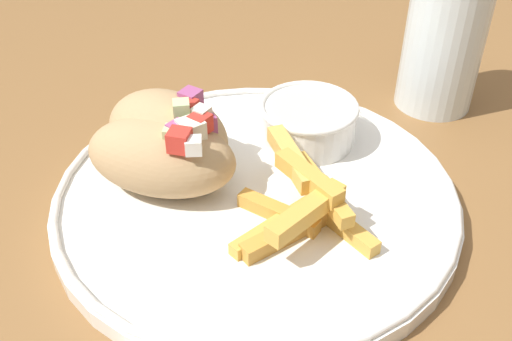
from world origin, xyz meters
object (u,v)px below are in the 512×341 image
at_px(fries_pile, 301,202).
at_px(water_glass, 442,47).
at_px(plate, 256,196).
at_px(pita_sandwich_near, 163,155).
at_px(pita_sandwich_far, 168,133).
at_px(sauce_ramekin, 308,120).

xyz_separation_m(fries_pile, water_glass, (0.11, 0.20, 0.03)).
bearing_deg(plate, fries_pile, -38.20).
height_order(pita_sandwich_near, fries_pile, pita_sandwich_near).
distance_m(plate, water_glass, 0.23).
relative_size(plate, pita_sandwich_far, 2.47).
relative_size(plate, sauce_ramekin, 3.69).
height_order(pita_sandwich_near, pita_sandwich_far, pita_sandwich_far).
distance_m(plate, pita_sandwich_near, 0.08).
relative_size(pita_sandwich_near, water_glass, 0.94).
xyz_separation_m(pita_sandwich_far, water_glass, (0.22, 0.15, 0.01)).
height_order(sauce_ramekin, water_glass, water_glass).
distance_m(pita_sandwich_far, sauce_ramekin, 0.12).
xyz_separation_m(fries_pile, sauce_ramekin, (-0.00, 0.10, 0.00)).
distance_m(pita_sandwich_far, fries_pile, 0.12).
height_order(plate, sauce_ramekin, sauce_ramekin).
bearing_deg(sauce_ramekin, pita_sandwich_far, -153.48).
distance_m(pita_sandwich_far, water_glass, 0.26).
bearing_deg(sauce_ramekin, plate, -113.81).
xyz_separation_m(pita_sandwich_near, sauce_ramekin, (0.10, 0.08, -0.01)).
relative_size(pita_sandwich_far, water_glass, 0.96).
xyz_separation_m(pita_sandwich_near, water_glass, (0.21, 0.18, 0.01)).
xyz_separation_m(pita_sandwich_far, sauce_ramekin, (0.10, 0.05, -0.01)).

